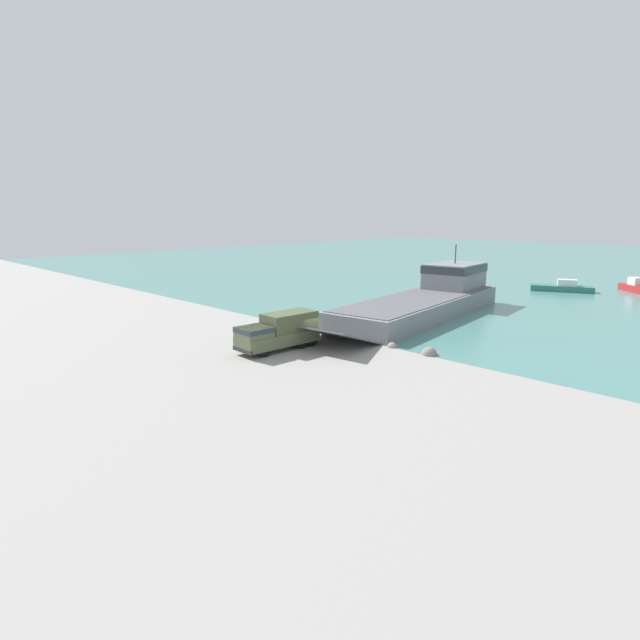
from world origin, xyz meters
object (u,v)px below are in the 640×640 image
at_px(landing_craft, 429,297).
at_px(soldier_on_ramp, 245,335).
at_px(moored_boat_c, 563,287).
at_px(military_truck, 279,331).
at_px(moored_boat_a, 637,287).

relative_size(landing_craft, soldier_on_ramp, 20.00).
bearing_deg(soldier_on_ramp, moored_boat_c, 111.52).
height_order(landing_craft, moored_boat_c, landing_craft).
bearing_deg(military_truck, moored_boat_a, 169.84).
distance_m(landing_craft, moored_boat_a, 38.10).
bearing_deg(soldier_on_ramp, landing_craft, 113.38).
bearing_deg(military_truck, moored_boat_c, 176.85).
distance_m(soldier_on_ramp, moored_boat_a, 62.53).
distance_m(military_truck, moored_boat_c, 52.18).
bearing_deg(military_truck, soldier_on_ramp, -61.49).
height_order(soldier_on_ramp, moored_boat_a, moored_boat_a).
height_order(moored_boat_a, moored_boat_c, moored_boat_a).
bearing_deg(landing_craft, soldier_on_ramp, -103.92).
bearing_deg(landing_craft, moored_boat_a, 62.45).
relative_size(soldier_on_ramp, moored_boat_c, 0.19).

